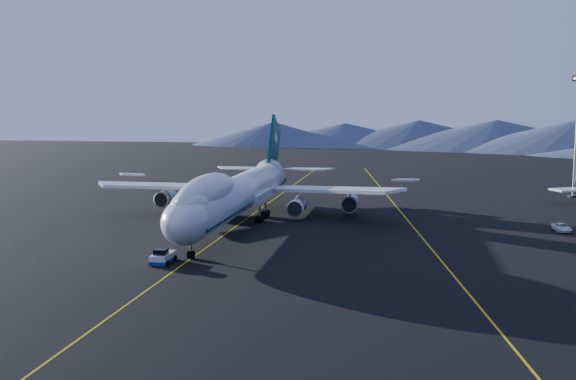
# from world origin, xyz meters

# --- Properties ---
(ground) EXTENTS (500.00, 500.00, 0.00)m
(ground) POSITION_xyz_m (0.00, 0.00, 0.00)
(ground) COLOR black
(ground) RESTS_ON ground
(taxiway_line_main) EXTENTS (0.25, 220.00, 0.01)m
(taxiway_line_main) POSITION_xyz_m (0.00, 0.00, 0.01)
(taxiway_line_main) COLOR gold
(taxiway_line_main) RESTS_ON ground
(taxiway_line_side) EXTENTS (28.08, 198.09, 0.01)m
(taxiway_line_side) POSITION_xyz_m (30.00, 10.00, 0.01)
(taxiway_line_side) COLOR gold
(taxiway_line_side) RESTS_ON ground
(boeing_747) EXTENTS (59.62, 72.43, 19.37)m
(boeing_747) POSITION_xyz_m (0.00, 0.03, 5.81)
(boeing_747) COLOR silver
(boeing_747) RESTS_ON ground
(pushback_tug) EXTENTS (2.78, 4.75, 2.05)m
(pushback_tug) POSITION_xyz_m (-3.00, -29.50, 0.65)
(pushback_tug) COLOR silver
(pushback_tug) RESTS_ON ground
(service_van) EXTENTS (2.83, 5.16, 1.37)m
(service_van) POSITION_xyz_m (55.79, 3.46, 0.69)
(service_van) COLOR white
(service_van) RESTS_ON ground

